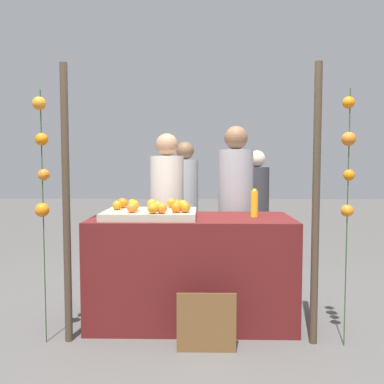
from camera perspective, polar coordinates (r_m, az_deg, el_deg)
The scene contains 27 objects.
ground_plane at distance 3.81m, azimuth -0.05°, elevation -16.77°, with size 24.00×24.00×0.00m, color #565451.
stall_counter at distance 3.68m, azimuth -0.05°, elevation -10.26°, with size 1.68×0.79×0.89m, color #5B1919.
orange_tray at distance 3.56m, azimuth -5.58°, elevation -2.94°, with size 0.76×0.58×0.06m, color #B2AD99.
orange_0 at distance 3.51m, azimuth -1.25°, elevation -1.80°, with size 0.09×0.09×0.09m, color orange.
orange_1 at distance 3.80m, azimuth -7.98°, elevation -1.52°, with size 0.07×0.07×0.07m, color orange.
orange_2 at distance 3.54m, azimuth -4.55°, elevation -1.85°, with size 0.08×0.08×0.08m, color orange.
orange_3 at distance 3.78m, azimuth -2.78°, elevation -1.49°, with size 0.08×0.08×0.08m, color orange.
orange_4 at distance 3.41m, azimuth -8.04°, elevation -2.08°, with size 0.08×0.08×0.08m, color orange.
orange_5 at distance 3.77m, azimuth -9.28°, elevation -1.47°, with size 0.09×0.09×0.09m, color orange.
orange_6 at distance 3.63m, azimuth -9.98°, elevation -1.77°, with size 0.08×0.08×0.08m, color orange.
orange_7 at distance 3.39m, azimuth -0.92°, elevation -2.07°, with size 0.08×0.08×0.08m, color orange.
orange_8 at distance 3.53m, azimuth -7.81°, elevation -1.81°, with size 0.09×0.09×0.09m, color orange.
orange_9 at distance 3.69m, azimuth -5.39°, elevation -1.59°, with size 0.08×0.08×0.08m, color orange.
orange_10 at distance 3.32m, azimuth -5.27°, elevation -2.21°, with size 0.08×0.08×0.08m, color orange.
orange_11 at distance 3.65m, azimuth -1.99°, elevation -1.65°, with size 0.08×0.08×0.08m, color orange.
orange_12 at distance 3.34m, azimuth -4.07°, elevation -2.16°, with size 0.08×0.08×0.08m, color orange.
orange_13 at distance 3.38m, azimuth -2.12°, elevation -2.11°, with size 0.08×0.08×0.08m, color orange.
juice_bottle at distance 3.62m, azimuth 8.34°, elevation -1.54°, with size 0.06×0.06×0.24m.
chalkboard_sign at distance 3.17m, azimuth 1.94°, elevation -17.14°, with size 0.42×0.03×0.44m.
vendor_left at distance 4.23m, azimuth -3.34°, elevation -4.04°, with size 0.33×0.33×1.63m.
vendor_right at distance 4.25m, azimuth 5.83°, elevation -3.54°, with size 0.34×0.34×1.71m.
crowd_person_0 at distance 5.21m, azimuth 8.60°, elevation -3.26°, with size 0.30×0.30×1.49m.
crowd_person_1 at distance 5.25m, azimuth -0.92°, elevation -2.62°, with size 0.32×0.32×1.60m.
canopy_post_left at distance 3.29m, azimuth -16.46°, elevation -1.65°, with size 0.06×0.06×2.07m, color #473828.
canopy_post_right at distance 3.25m, azimuth 16.24°, elevation -1.72°, with size 0.06×0.06×2.07m, color #473828.
garland_strand_left at distance 3.30m, azimuth -19.48°, elevation 3.95°, with size 0.11×0.11×1.88m.
garland_strand_right at distance 3.26m, azimuth 20.18°, elevation 4.34°, with size 0.10×0.11×1.88m.
Camera 1 is at (0.08, -3.56, 1.35)m, focal length 39.87 mm.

